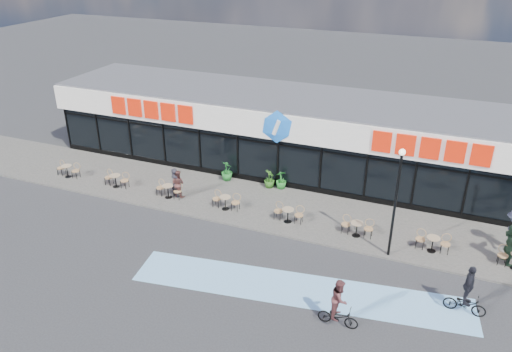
{
  "coord_description": "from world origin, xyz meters",
  "views": [
    {
      "loc": [
        8.56,
        -17.5,
        13.2
      ],
      "look_at": [
        0.06,
        3.5,
        2.27
      ],
      "focal_mm": 35.0,
      "sensor_mm": 36.0,
      "label": 1
    }
  ],
  "objects_px": {
    "lamp_post": "(396,195)",
    "bistro_set_0": "(68,169)",
    "patron_left": "(175,182)",
    "potted_plant_right": "(281,180)",
    "patron_right": "(178,184)",
    "cyclist_a": "(339,307)",
    "pedestrian_b": "(512,244)",
    "pedestrian_a": "(512,230)",
    "potted_plant_mid": "(269,179)",
    "cyclist_b": "(467,295)",
    "potted_plant_left": "(227,171)"
  },
  "relations": [
    {
      "from": "lamp_post",
      "to": "bistro_set_0",
      "type": "relative_size",
      "value": 3.38
    },
    {
      "from": "lamp_post",
      "to": "patron_left",
      "type": "relative_size",
      "value": 3.05
    },
    {
      "from": "potted_plant_right",
      "to": "patron_right",
      "type": "height_order",
      "value": "patron_right"
    },
    {
      "from": "lamp_post",
      "to": "cyclist_a",
      "type": "xyz_separation_m",
      "value": [
        -1.08,
        -5.26,
        -2.33
      ]
    },
    {
      "from": "pedestrian_b",
      "to": "bistro_set_0",
      "type": "bearing_deg",
      "value": 71.29
    },
    {
      "from": "pedestrian_a",
      "to": "patron_left",
      "type": "bearing_deg",
      "value": -87.6
    },
    {
      "from": "pedestrian_b",
      "to": "potted_plant_right",
      "type": "bearing_deg",
      "value": 56.04
    },
    {
      "from": "bistro_set_0",
      "to": "pedestrian_a",
      "type": "bearing_deg",
      "value": 3.56
    },
    {
      "from": "potted_plant_mid",
      "to": "patron_left",
      "type": "distance_m",
      "value": 5.34
    },
    {
      "from": "cyclist_b",
      "to": "potted_plant_mid",
      "type": "bearing_deg",
      "value": 146.69
    },
    {
      "from": "cyclist_a",
      "to": "potted_plant_mid",
      "type": "bearing_deg",
      "value": 123.54
    },
    {
      "from": "patron_left",
      "to": "patron_right",
      "type": "bearing_deg",
      "value": -138.87
    },
    {
      "from": "lamp_post",
      "to": "potted_plant_left",
      "type": "relative_size",
      "value": 4.37
    },
    {
      "from": "potted_plant_right",
      "to": "patron_right",
      "type": "distance_m",
      "value": 5.84
    },
    {
      "from": "lamp_post",
      "to": "pedestrian_a",
      "type": "height_order",
      "value": "lamp_post"
    },
    {
      "from": "potted_plant_left",
      "to": "patron_left",
      "type": "height_order",
      "value": "patron_left"
    },
    {
      "from": "pedestrian_a",
      "to": "cyclist_a",
      "type": "height_order",
      "value": "pedestrian_a"
    },
    {
      "from": "lamp_post",
      "to": "bistro_set_0",
      "type": "distance_m",
      "value": 19.34
    },
    {
      "from": "cyclist_a",
      "to": "patron_right",
      "type": "bearing_deg",
      "value": 148.09
    },
    {
      "from": "patron_right",
      "to": "cyclist_b",
      "type": "relative_size",
      "value": 0.73
    },
    {
      "from": "patron_left",
      "to": "pedestrian_b",
      "type": "height_order",
      "value": "pedestrian_b"
    },
    {
      "from": "lamp_post",
      "to": "potted_plant_right",
      "type": "height_order",
      "value": "lamp_post"
    },
    {
      "from": "patron_left",
      "to": "cyclist_a",
      "type": "relative_size",
      "value": 0.83
    },
    {
      "from": "potted_plant_right",
      "to": "patron_right",
      "type": "bearing_deg",
      "value": -148.24
    },
    {
      "from": "bistro_set_0",
      "to": "pedestrian_a",
      "type": "distance_m",
      "value": 24.27
    },
    {
      "from": "potted_plant_left",
      "to": "lamp_post",
      "type": "bearing_deg",
      "value": -22.79
    },
    {
      "from": "bistro_set_0",
      "to": "patron_right",
      "type": "bearing_deg",
      "value": 1.94
    },
    {
      "from": "potted_plant_right",
      "to": "cyclist_b",
      "type": "distance_m",
      "value": 12.32
    },
    {
      "from": "pedestrian_a",
      "to": "potted_plant_left",
      "type": "bearing_deg",
      "value": -98.11
    },
    {
      "from": "bistro_set_0",
      "to": "cyclist_b",
      "type": "xyz_separation_m",
      "value": [
        22.42,
        -3.84,
        0.29
      ]
    },
    {
      "from": "pedestrian_b",
      "to": "cyclist_a",
      "type": "height_order",
      "value": "cyclist_a"
    },
    {
      "from": "potted_plant_left",
      "to": "pedestrian_b",
      "type": "relative_size",
      "value": 0.61
    },
    {
      "from": "patron_right",
      "to": "pedestrian_a",
      "type": "bearing_deg",
      "value": -170.5
    },
    {
      "from": "lamp_post",
      "to": "cyclist_b",
      "type": "bearing_deg",
      "value": -39.81
    },
    {
      "from": "lamp_post",
      "to": "cyclist_b",
      "type": "height_order",
      "value": "lamp_post"
    },
    {
      "from": "bistro_set_0",
      "to": "potted_plant_right",
      "type": "bearing_deg",
      "value": 15.01
    },
    {
      "from": "potted_plant_mid",
      "to": "cyclist_a",
      "type": "bearing_deg",
      "value": -56.46
    },
    {
      "from": "lamp_post",
      "to": "patron_right",
      "type": "xyz_separation_m",
      "value": [
        -11.7,
        1.35,
        -2.3
      ]
    },
    {
      "from": "potted_plant_mid",
      "to": "cyclist_b",
      "type": "height_order",
      "value": "cyclist_b"
    },
    {
      "from": "pedestrian_b",
      "to": "cyclist_a",
      "type": "distance_m",
      "value": 8.99
    },
    {
      "from": "potted_plant_mid",
      "to": "cyclist_a",
      "type": "height_order",
      "value": "cyclist_a"
    },
    {
      "from": "pedestrian_a",
      "to": "cyclist_a",
      "type": "distance_m",
      "value": 10.0
    },
    {
      "from": "cyclist_b",
      "to": "potted_plant_right",
      "type": "bearing_deg",
      "value": 144.45
    },
    {
      "from": "cyclist_b",
      "to": "potted_plant_left",
      "type": "bearing_deg",
      "value": 152.45
    },
    {
      "from": "lamp_post",
      "to": "potted_plant_right",
      "type": "bearing_deg",
      "value": 146.71
    },
    {
      "from": "potted_plant_mid",
      "to": "patron_left",
      "type": "relative_size",
      "value": 0.63
    },
    {
      "from": "bistro_set_0",
      "to": "cyclist_a",
      "type": "bearing_deg",
      "value": -19.41
    },
    {
      "from": "cyclist_a",
      "to": "cyclist_b",
      "type": "distance_m",
      "value": 5.04
    },
    {
      "from": "lamp_post",
      "to": "pedestrian_b",
      "type": "xyz_separation_m",
      "value": [
        5.0,
        1.36,
        -2.11
      ]
    },
    {
      "from": "potted_plant_mid",
      "to": "patron_right",
      "type": "distance_m",
      "value": 5.2
    }
  ]
}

